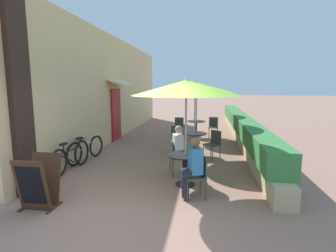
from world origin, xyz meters
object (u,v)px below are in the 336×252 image
Objects in this scene: bicycle_leaning at (71,157)px; cafe_chair_near_right at (176,155)px; patio_table_near at (185,163)px; seated_patron_near_right at (180,148)px; cafe_chair_far_left at (213,126)px; cafe_chair_near_left at (198,173)px; patio_umbrella_mid at (195,87)px; bicycle_second at (86,149)px; menu_board at (39,182)px; patio_table_mid at (195,139)px; cafe_chair_mid_right at (214,142)px; patio_table_far at (196,125)px; patio_umbrella_near at (186,88)px; seated_patron_near_left at (193,165)px; patio_umbrella_far at (197,87)px; coffee_cup_far at (198,120)px; cafe_chair_mid_left at (178,136)px; cafe_chair_far_right at (179,125)px.

cafe_chair_near_right is at bearing 6.87° from bicycle_leaning.
cafe_chair_near_right is at bearing 114.47° from patio_table_near.
seated_patron_near_right is 1.44× the size of cafe_chair_far_left.
patio_umbrella_mid is at bearing -14.57° from cafe_chair_near_left.
cafe_chair_far_left reaches higher than bicycle_second.
patio_table_mid is at bearing 58.04° from menu_board.
patio_table_mid is (0.38, 2.05, 0.00)m from cafe_chair_near_right.
patio_table_far is (-0.67, 3.38, 0.00)m from cafe_chair_mid_right.
bicycle_second is at bearing 154.67° from patio_umbrella_near.
patio_umbrella_near reaches higher than bicycle_leaning.
patio_table_mid is at bearing 32.16° from bicycle_second.
cafe_chair_far_left is at bearing 58.21° from bicycle_leaning.
seated_patron_near_left reaches higher than cafe_chair_near_left.
cafe_chair_far_left is 0.89× the size of menu_board.
patio_umbrella_far is (0.21, 4.97, 1.50)m from seated_patron_near_right.
coffee_cup_far is at bearing 69.28° from menu_board.
cafe_chair_near_left is 1.00× the size of cafe_chair_mid_left.
menu_board is (-2.65, -7.04, -0.27)m from coffee_cup_far.
bicycle_second is 3.03m from menu_board.
patio_table_mid is at bearing -73.16° from cafe_chair_far_right.
seated_patron_near_right reaches higher than patio_table_near.
cafe_chair_near_left is at bearing -36.68° from cafe_chair_mid_left.
patio_umbrella_mid is at bearing 153.84° from seated_patron_near_right.
coffee_cup_far is at bearing 62.43° from bicycle_second.
patio_umbrella_near is 1.92× the size of seated_patron_near_right.
cafe_chair_mid_left is (-0.33, 2.44, -0.17)m from seated_patron_near_right.
patio_umbrella_near is 3.88m from bicycle_second.
cafe_chair_near_left is at bearing -87.33° from patio_table_far.
patio_umbrella_near reaches higher than patio_table_near.
cafe_chair_far_left is at bearing 77.44° from patio_table_mid.
cafe_chair_near_left is 1.11× the size of patio_table_far.
cafe_chair_near_left is at bearing 5.96° from cafe_chair_near_right.
cafe_chair_far_left is at bearing 17.77° from coffee_cup_far.
patio_table_mid is 0.90× the size of cafe_chair_mid_left.
bicycle_leaning is (-3.09, -5.12, -1.81)m from patio_umbrella_far.
seated_patron_near_left and seated_patron_near_right have the same top height.
patio_table_mid is 0.90× the size of cafe_chair_mid_right.
seated_patron_near_right reaches higher than cafe_chair_near_right.
cafe_chair_mid_left reaches higher than coffee_cup_far.
coffee_cup_far is at bearing -62.01° from patio_table_far.
cafe_chair_near_right is at bearing 114.47° from patio_umbrella_near.
patio_umbrella_mid reaches higher than seated_patron_near_right.
coffee_cup_far is 5.18m from bicycle_second.
cafe_chair_mid_left is 2.89m from cafe_chair_far_left.
cafe_chair_mid_right and cafe_chair_far_right have the same top height.
patio_umbrella_mid is 1.82m from cafe_chair_mid_left.
menu_board is at bearing 90.62° from cafe_chair_mid_right.
cafe_chair_mid_right is 0.50× the size of bicycle_leaning.
patio_umbrella_far reaches higher than patio_table_far.
menu_board is (-2.56, -1.51, -1.70)m from patio_umbrella_near.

